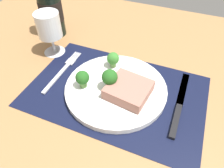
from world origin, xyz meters
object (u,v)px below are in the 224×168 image
steak (129,90)px  wine_glass (49,28)px  plate (116,89)px  knife (179,107)px  fork (63,70)px  wine_bottle (50,6)px

steak → wine_glass: (-28.92, 9.91, 5.56)cm
plate → steak: steak is taller
steak → knife: 13.12cm
plate → steak: size_ratio=2.64×
fork → wine_bottle: bearing=129.1°
steak → wine_glass: 31.07cm
wine_glass → plate: bearing=-19.3°
wine_bottle → fork: bearing=-51.3°
knife → wine_bottle: 51.83cm
plate → wine_glass: wine_glass is taller
plate → steak: (3.84, -1.13, 2.27)cm
plate → fork: plate is taller
knife → wine_glass: 43.25cm
steak → wine_bottle: (-34.91, 19.70, 6.86)cm
fork → knife: bearing=-1.2°
plate → wine_glass: bearing=160.7°
plate → wine_glass: 27.70cm
plate → wine_bottle: size_ratio=0.96×
fork → knife: (33.88, -0.89, 0.05)cm
plate → knife: size_ratio=1.16×
plate → fork: 17.39cm
steak → wine_bottle: bearing=150.6°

